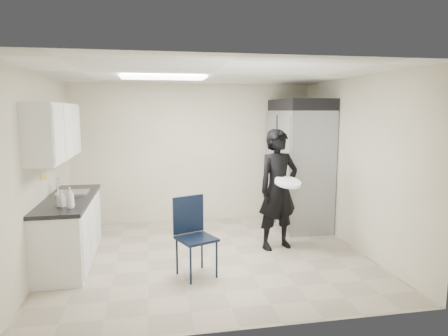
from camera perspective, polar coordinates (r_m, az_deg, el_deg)
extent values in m
plane|color=#A0947E|center=(5.95, -2.03, -12.50)|extent=(4.50, 4.50, 0.00)
plane|color=white|center=(5.58, -2.17, 13.31)|extent=(4.50, 4.50, 0.00)
plane|color=beige|center=(7.59, -4.33, 2.12)|extent=(4.50, 0.00, 4.50)
plane|color=beige|center=(5.74, -24.90, -0.59)|extent=(0.00, 4.00, 4.00)
plane|color=beige|center=(6.35, 18.42, 0.53)|extent=(0.00, 4.00, 4.00)
cube|color=white|center=(5.92, -8.64, 12.64)|extent=(1.20, 0.60, 0.02)
cube|color=silver|center=(6.05, -21.15, -8.41)|extent=(0.60, 1.90, 0.86)
cube|color=black|center=(5.94, -21.37, -4.19)|extent=(0.64, 1.95, 0.05)
cube|color=gray|center=(6.18, -20.76, -3.84)|extent=(0.42, 0.40, 0.14)
cylinder|color=silver|center=(6.19, -22.65, -2.50)|extent=(0.02, 0.02, 0.24)
cube|color=silver|center=(5.85, -23.06, 4.83)|extent=(0.35, 1.80, 0.75)
cube|color=black|center=(7.00, -21.48, 3.69)|extent=(0.22, 0.30, 0.35)
cube|color=yellow|center=(5.85, -24.56, -1.22)|extent=(0.00, 0.12, 0.07)
cube|color=yellow|center=(6.05, -24.08, -1.29)|extent=(0.00, 0.12, 0.07)
cube|color=gray|center=(7.35, 10.66, -0.16)|extent=(0.80, 1.35, 2.10)
cube|color=black|center=(7.28, 10.90, 8.84)|extent=(0.80, 1.35, 0.20)
cube|color=black|center=(5.15, -3.97, -10.06)|extent=(0.57, 0.57, 0.98)
imported|color=black|center=(6.11, 7.74, -3.07)|extent=(0.77, 0.61, 1.83)
cylinder|color=white|center=(5.88, 9.12, -2.03)|extent=(0.47, 0.47, 0.05)
imported|color=white|center=(5.27, -21.14, -3.98)|extent=(0.11, 0.11, 0.26)
imported|color=#A5A6B1|center=(5.40, -22.14, -4.04)|extent=(0.13, 0.13, 0.21)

